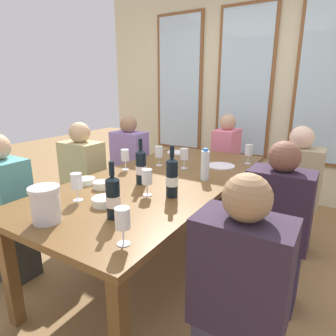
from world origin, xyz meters
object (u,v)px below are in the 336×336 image
tasting_bowl_0 (86,181)px  wine_glass_0 (184,155)px  seated_person_0 (130,167)px  wine_glass_5 (76,182)px  wine_bottle_0 (141,167)px  seated_person_6 (225,163)px  wine_glass_3 (147,178)px  dining_table (161,186)px  tasting_bowl_1 (104,201)px  water_bottle (205,165)px  seated_person_1 (295,194)px  metal_pitcher (46,204)px  wine_bottle_1 (113,197)px  seated_person_5 (238,306)px  wine_glass_1 (125,156)px  seated_person_3 (276,231)px  wine_glass_2 (159,153)px  white_plate_1 (221,166)px  wine_glass_6 (123,219)px  wine_bottle_2 (172,177)px  seated_person_4 (7,213)px  tasting_bowl_2 (101,185)px  white_plate_0 (178,152)px  seated_person_2 (84,184)px  wine_glass_4 (249,150)px

tasting_bowl_0 → wine_glass_0: size_ratio=0.76×
seated_person_0 → wine_glass_5: bearing=-63.3°
wine_bottle_0 → wine_glass_5: 0.48m
seated_person_6 → wine_glass_3: bearing=-86.0°
dining_table → tasting_bowl_1: (0.00, -0.62, 0.09)m
water_bottle → seated_person_1: (0.57, 0.64, -0.33)m
dining_table → metal_pitcher: bearing=-96.1°
seated_person_1 → dining_table: bearing=-138.7°
wine_bottle_1 → wine_glass_3: size_ratio=1.78×
metal_pitcher → seated_person_0: bearing=115.1°
water_bottle → seated_person_5: seated_person_5 is taller
tasting_bowl_0 → wine_glass_1: wine_glass_1 is taller
tasting_bowl_1 → seated_person_3: (0.87, 0.62, -0.24)m
metal_pitcher → wine_glass_2: metal_pitcher is taller
wine_bottle_1 → seated_person_3: (0.71, 0.71, -0.33)m
white_plate_1 → wine_bottle_1: 1.27m
wine_glass_6 → seated_person_6: 2.41m
wine_glass_3 → wine_bottle_2: bearing=23.5°
wine_bottle_1 → seated_person_0: (-1.04, 1.43, -0.33)m
seated_person_4 → tasting_bowl_0: bearing=34.1°
wine_glass_6 → tasting_bowl_1: bearing=143.3°
wine_glass_0 → seated_person_0: seated_person_0 is taller
tasting_bowl_2 → wine_glass_3: 0.36m
dining_table → white_plate_0: 0.88m
seated_person_3 → tasting_bowl_0: bearing=-162.6°
seated_person_1 → seated_person_2: bearing=-156.7°
tasting_bowl_1 → water_bottle: (0.31, 0.75, 0.09)m
wine_glass_1 → tasting_bowl_0: bearing=-91.8°
seated_person_4 → white_plate_1: bearing=47.9°
wine_bottle_1 → wine_glass_6: wine_bottle_1 is taller
dining_table → white_plate_0: (-0.31, 0.82, 0.07)m
seated_person_1 → white_plate_0: bearing=177.6°
wine_bottle_2 → wine_glass_0: 0.67m
wine_bottle_0 → tasting_bowl_1: (0.05, -0.43, -0.10)m
wine_glass_4 → wine_glass_1: bearing=-138.4°
wine_bottle_0 → wine_bottle_1: bearing=-68.6°
tasting_bowl_1 → wine_glass_6: size_ratio=0.82×
wine_bottle_1 → seated_person_5: bearing=-3.8°
seated_person_4 → wine_glass_2: bearing=56.5°
seated_person_1 → seated_person_6: same height
dining_table → wine_bottle_2: wine_bottle_2 is taller
seated_person_3 → seated_person_6: bearing=121.0°
wine_bottle_1 → wine_glass_0: size_ratio=1.78×
seated_person_3 → seated_person_4: (-1.75, -0.73, 0.00)m
seated_person_4 → wine_glass_5: bearing=6.5°
white_plate_0 → wine_bottle_1: (0.47, -1.54, 0.11)m
metal_pitcher → wine_glass_5: 0.30m
wine_glass_0 → wine_glass_5: same height
metal_pitcher → water_bottle: water_bottle is taller
wine_bottle_2 → tasting_bowl_0: (-0.66, -0.10, -0.11)m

